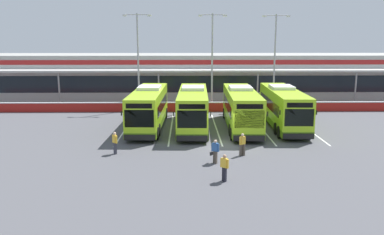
{
  "coord_description": "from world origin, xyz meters",
  "views": [
    {
      "loc": [
        -2.85,
        -29.94,
        8.18
      ],
      "look_at": [
        -2.31,
        3.0,
        1.6
      ],
      "focal_mm": 37.02,
      "sensor_mm": 36.0,
      "label": 1
    }
  ],
  "objects": [
    {
      "name": "coach_bus_leftmost",
      "position": [
        -6.29,
        6.39,
        1.79
      ],
      "size": [
        3.18,
        12.22,
        3.78
      ],
      "color": "#9ED11E",
      "rests_on": "ground"
    },
    {
      "name": "pedestrian_in_dark_coat",
      "position": [
        -0.6,
        -8.03,
        0.87
      ],
      "size": [
        0.48,
        0.42,
        1.62
      ],
      "color": "black",
      "rests_on": "ground"
    },
    {
      "name": "pedestrian_child",
      "position": [
        -7.95,
        -2.33,
        0.87
      ],
      "size": [
        0.44,
        0.45,
        1.62
      ],
      "color": "#33333D",
      "rests_on": "ground"
    },
    {
      "name": "bay_stripe_mid_east",
      "position": [
        8.4,
        6.0,
        0.0
      ],
      "size": [
        0.14,
        13.0,
        0.01
      ],
      "primitive_type": "cube",
      "color": "silver",
      "rests_on": "ground"
    },
    {
      "name": "lamp_post_east",
      "position": [
        7.8,
        17.48,
        6.29
      ],
      "size": [
        3.24,
        0.28,
        11.0
      ],
      "color": "#9E9EA3",
      "rests_on": "ground"
    },
    {
      "name": "coach_bus_right_centre",
      "position": [
        6.33,
        6.57,
        1.79
      ],
      "size": [
        3.18,
        12.22,
        3.78
      ],
      "color": "#9ED11E",
      "rests_on": "ground"
    },
    {
      "name": "coach_bus_left_centre",
      "position": [
        -2.17,
        6.06,
        1.79
      ],
      "size": [
        3.18,
        12.22,
        3.78
      ],
      "color": "#9ED11E",
      "rests_on": "ground"
    },
    {
      "name": "ground_plane",
      "position": [
        0.0,
        0.0,
        0.0
      ],
      "size": [
        200.0,
        200.0,
        0.0
      ],
      "primitive_type": "plane",
      "color": "#4C4C51"
    },
    {
      "name": "lamp_post_centre",
      "position": [
        0.25,
        16.3,
        6.29
      ],
      "size": [
        3.24,
        0.28,
        11.0
      ],
      "color": "#9E9EA3",
      "rests_on": "ground"
    },
    {
      "name": "bay_stripe_far_west",
      "position": [
        -8.4,
        6.0,
        0.0
      ],
      "size": [
        0.14,
        13.0,
        0.01
      ],
      "primitive_type": "cube",
      "color": "silver",
      "rests_on": "ground"
    },
    {
      "name": "pedestrian_with_handbag",
      "position": [
        -0.9,
        -4.62,
        0.86
      ],
      "size": [
        0.62,
        0.51,
        1.62
      ],
      "color": "#4C4238",
      "rests_on": "ground"
    },
    {
      "name": "coach_bus_centre",
      "position": [
        2.3,
        6.01,
        1.79
      ],
      "size": [
        3.18,
        12.22,
        3.78
      ],
      "color": "#9ED11E",
      "rests_on": "ground"
    },
    {
      "name": "bay_stripe_west",
      "position": [
        -4.2,
        6.0,
        0.0
      ],
      "size": [
        0.14,
        13.0,
        0.01
      ],
      "primitive_type": "cube",
      "color": "silver",
      "rests_on": "ground"
    },
    {
      "name": "lamp_post_west",
      "position": [
        -8.31,
        16.18,
        6.29
      ],
      "size": [
        3.24,
        0.28,
        11.0
      ],
      "color": "#9E9EA3",
      "rests_on": "ground"
    },
    {
      "name": "terminal_building",
      "position": [
        -0.0,
        26.91,
        3.01
      ],
      "size": [
        70.0,
        13.0,
        6.0
      ],
      "color": "silver",
      "rests_on": "ground"
    },
    {
      "name": "pedestrian_near_bin",
      "position": [
        1.17,
        -2.9,
        0.87
      ],
      "size": [
        0.49,
        0.39,
        1.62
      ],
      "color": "#4C4238",
      "rests_on": "ground"
    },
    {
      "name": "bay_stripe_mid_west",
      "position": [
        0.0,
        6.0,
        0.0
      ],
      "size": [
        0.14,
        13.0,
        0.01
      ],
      "primitive_type": "cube",
      "color": "silver",
      "rests_on": "ground"
    },
    {
      "name": "bay_stripe_centre",
      "position": [
        4.2,
        6.0,
        0.0
      ],
      "size": [
        0.14,
        13.0,
        0.01
      ],
      "primitive_type": "cube",
      "color": "silver",
      "rests_on": "ground"
    },
    {
      "name": "red_barrier_wall",
      "position": [
        0.0,
        14.5,
        0.56
      ],
      "size": [
        60.0,
        0.4,
        1.1
      ],
      "color": "maroon",
      "rests_on": "ground"
    }
  ]
}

